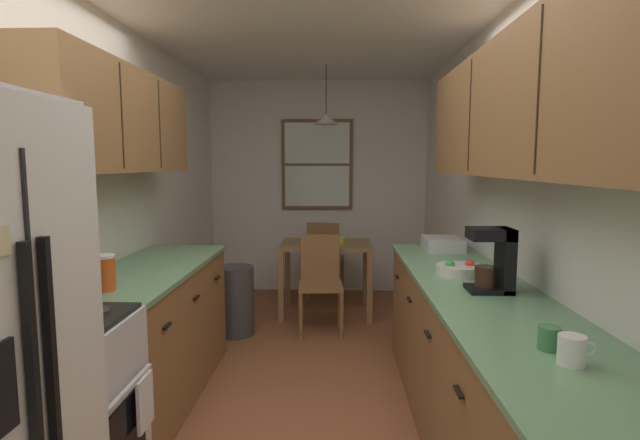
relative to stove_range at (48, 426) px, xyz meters
name	(u,v)px	position (x,y,z in m)	size (l,w,h in m)	color
ground_plane	(305,382)	(0.99, 1.46, -0.47)	(12.00, 12.00, 0.00)	brown
wall_left	(112,206)	(-0.36, 1.46, 0.80)	(0.10, 9.00, 2.55)	white
wall_right	(502,207)	(2.34, 1.46, 0.80)	(0.10, 9.00, 2.55)	white
wall_back	(318,187)	(0.99, 4.11, 0.80)	(4.40, 0.10, 2.55)	white
ceiling_slab	(304,8)	(0.99, 1.46, 2.12)	(4.40, 9.00, 0.08)	white
stove_range	(48,426)	(0.00, 0.00, 0.00)	(0.66, 0.64, 1.10)	silver
microwave_over_range	(0,138)	(-0.11, 0.00, 1.20)	(0.39, 0.60, 0.35)	silver
counter_left	(151,334)	(-0.01, 1.17, -0.02)	(0.64, 1.71, 0.90)	olive
upper_cabinets_left	(117,121)	(-0.15, 1.12, 1.36)	(0.33, 1.79, 0.63)	olive
counter_right	(487,381)	(1.99, 0.53, -0.02)	(0.64, 3.22, 0.90)	olive
upper_cabinets_right	(532,106)	(2.13, 0.48, 1.37)	(0.33, 2.90, 0.68)	olive
dining_table	(326,255)	(1.11, 3.13, 0.15)	(0.93, 0.72, 0.74)	olive
dining_chair_near	(320,279)	(1.07, 2.57, 0.03)	(0.42, 0.42, 0.90)	olive
dining_chair_far	(324,256)	(1.08, 3.70, 0.03)	(0.45, 0.45, 0.90)	olive
pendant_light	(326,119)	(1.11, 3.13, 1.54)	(0.25, 0.25, 0.59)	black
back_window	(317,165)	(0.98, 4.03, 1.08)	(0.86, 0.05, 1.08)	brown
trash_bin	(236,301)	(0.29, 2.44, -0.15)	(0.34, 0.34, 0.63)	#3F3F42
storage_canister	(105,273)	(-0.01, 0.59, 0.52)	(0.11, 0.11, 0.19)	#D84C19
dish_towel	(145,402)	(0.35, 0.16, 0.03)	(0.02, 0.16, 0.24)	white
coffee_maker	(496,259)	(2.05, 0.63, 0.60)	(0.22, 0.18, 0.34)	black
mug_by_coffeemaker	(572,350)	(2.00, -0.32, 0.48)	(0.13, 0.09, 0.10)	white
mug_spare	(550,338)	(1.98, -0.18, 0.47)	(0.12, 0.08, 0.09)	#3F7F4C
fruit_bowl	(460,269)	(1.96, 1.01, 0.46)	(0.28, 0.28, 0.09)	silver
dish_rack	(443,244)	(2.04, 1.86, 0.48)	(0.28, 0.34, 0.10)	silver
table_serving_bowl	(335,240)	(1.20, 3.12, 0.30)	(0.22, 0.22, 0.06)	#E0D14C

